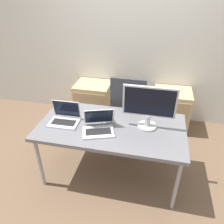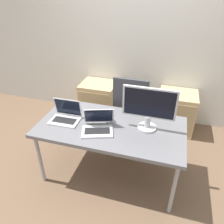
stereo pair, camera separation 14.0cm
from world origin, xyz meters
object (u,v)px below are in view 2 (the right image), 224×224
Objects in this scene: office_chair at (132,118)px; laptop_left at (66,116)px; cabinet_left at (99,101)px; cabinet_right at (176,112)px; coffee_cup_white at (108,117)px; laptop_right at (98,126)px; monitor at (149,107)px.

office_chair is 1.03m from laptop_left.
cabinet_left and cabinet_right have the same top height.
coffee_cup_white is (0.46, 0.11, 0.00)m from laptop_left.
office_chair is 10.23× the size of coffee_cup_white.
monitor is (0.49, 0.17, 0.21)m from laptop_right.
office_chair is at bearing -35.76° from cabinet_left.
cabinet_left is 1.60m from monitor.
laptop_right reaches higher than cabinet_right.
laptop_left is at bearing -134.93° from cabinet_right.
cabinet_left is 6.08× the size of coffee_cup_white.
office_chair is at bearing 49.90° from laptop_left.
coffee_cup_white is at bearing -124.20° from cabinet_right.
laptop_left is 0.47m from coffee_cup_white.
cabinet_left is at bearing 130.36° from monitor.
coffee_cup_white is (0.05, 0.18, 0.01)m from laptop_right.
laptop_right is 0.19m from coffee_cup_white.
cabinet_right is 6.08× the size of coffee_cup_white.
monitor is (-0.31, -1.11, 0.65)m from cabinet_right.
laptop_right is at bearing -70.50° from cabinet_left.
cabinet_right is 1.41m from coffee_cup_white.
office_chair is at bearing 113.88° from monitor.
cabinet_left is 1.93× the size of laptop_left.
laptop_left reaches higher than laptop_right.
laptop_right is at bearing -160.45° from monitor.
coffee_cup_white is (-0.44, 0.01, -0.21)m from monitor.
coffee_cup_white is at bearing 74.48° from laptop_right.
cabinet_left is at bearing 144.24° from office_chair.
office_chair is 1.68× the size of cabinet_right.
coffee_cup_white is (-0.16, -0.63, 0.37)m from office_chair.
monitor reaches higher than coffee_cup_white.
laptop_right is at bearing -10.36° from laptop_left.
coffee_cup_white is at bearing 13.27° from laptop_left.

